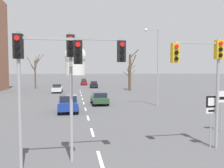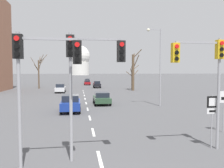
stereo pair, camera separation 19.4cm
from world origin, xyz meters
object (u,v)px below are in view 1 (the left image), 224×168
(traffic_signal_near_right, at_px, (204,65))
(street_lamp_right, at_px, (156,60))
(sedan_far_left, at_px, (84,82))
(sedan_near_left, at_px, (57,88))
(sedan_near_right, at_px, (94,84))
(sedan_far_right, at_px, (69,103))
(speed_limit_sign, at_px, (222,104))
(traffic_signal_near_left, at_px, (39,66))
(sedan_distant_centre, at_px, (99,98))
(traffic_signal_centre_tall, at_px, (88,64))
(sedan_mid_centre, at_px, (84,81))
(route_sign_post, at_px, (211,112))

(traffic_signal_near_right, distance_m, street_lamp_right, 14.34)
(street_lamp_right, xyz_separation_m, sedan_far_left, (-6.53, 41.65, -4.62))
(street_lamp_right, xyz_separation_m, sedan_near_left, (-12.57, 18.56, -4.54))
(traffic_signal_near_right, distance_m, sedan_near_right, 43.99)
(traffic_signal_near_right, bearing_deg, sedan_far_right, 120.84)
(street_lamp_right, bearing_deg, traffic_signal_near_right, -101.40)
(speed_limit_sign, height_order, sedan_far_left, speed_limit_sign)
(sedan_near_left, distance_m, sedan_far_right, 20.86)
(traffic_signal_near_left, xyz_separation_m, street_lamp_right, (10.69, 15.09, 1.13))
(sedan_distant_centre, bearing_deg, traffic_signal_centre_tall, -98.12)
(sedan_far_right, bearing_deg, street_lamp_right, 12.16)
(speed_limit_sign, bearing_deg, traffic_signal_centre_tall, -160.44)
(speed_limit_sign, xyz_separation_m, sedan_near_left, (-12.89, 29.78, -1.05))
(speed_limit_sign, xyz_separation_m, sedan_mid_centre, (-6.46, 64.21, -1.08))
(route_sign_post, bearing_deg, sedan_near_right, 93.10)
(sedan_mid_centre, xyz_separation_m, sedan_distant_centre, (-0.18, -50.66, -0.04))
(sedan_near_right, distance_m, sedan_far_left, 12.01)
(speed_limit_sign, height_order, sedan_near_left, speed_limit_sign)
(traffic_signal_near_left, bearing_deg, sedan_distant_centre, 75.90)
(traffic_signal_near_left, height_order, sedan_far_left, traffic_signal_near_left)
(speed_limit_sign, bearing_deg, sedan_near_right, 96.85)
(sedan_far_left, distance_m, sedan_distant_centre, 39.32)
(street_lamp_right, bearing_deg, traffic_signal_centre_tall, -121.09)
(route_sign_post, xyz_separation_m, sedan_distant_centre, (-4.07, 16.17, -1.14))
(route_sign_post, relative_size, sedan_mid_centre, 0.66)
(traffic_signal_near_left, relative_size, street_lamp_right, 0.62)
(traffic_signal_centre_tall, relative_size, sedan_far_left, 1.35)
(route_sign_post, bearing_deg, sedan_near_left, 107.68)
(traffic_signal_near_right, xyz_separation_m, sedan_far_right, (-7.09, 11.88, -3.50))
(traffic_signal_near_right, height_order, sedan_near_right, traffic_signal_near_right)
(traffic_signal_near_left, bearing_deg, sedan_near_right, 82.28)
(sedan_near_left, xyz_separation_m, sedan_near_right, (7.97, 11.24, 0.02))
(sedan_far_right, bearing_deg, speed_limit_sign, -41.56)
(sedan_far_right, bearing_deg, traffic_signal_centre_tall, -84.33)
(speed_limit_sign, bearing_deg, sedan_distant_centre, 116.09)
(traffic_signal_near_left, bearing_deg, traffic_signal_centre_tall, 18.49)
(route_sign_post, xyz_separation_m, sedan_near_left, (-10.33, 32.40, -1.07))
(sedan_near_right, xyz_separation_m, sedan_far_left, (-1.92, 11.85, -0.10))
(sedan_far_left, xyz_separation_m, sedan_far_right, (-3.40, -43.78, 0.10))
(traffic_signal_near_right, distance_m, traffic_signal_near_left, 7.93)
(sedan_mid_centre, bearing_deg, traffic_signal_centre_tall, -92.18)
(sedan_near_right, bearing_deg, traffic_signal_centre_tall, -95.30)
(sedan_near_right, bearing_deg, sedan_distant_centre, -93.56)
(sedan_near_left, xyz_separation_m, sedan_distant_centre, (6.26, -16.23, -0.07))
(sedan_near_right, distance_m, sedan_mid_centre, 23.24)
(street_lamp_right, distance_m, sedan_far_right, 11.11)
(sedan_mid_centre, bearing_deg, traffic_signal_near_left, -93.83)
(traffic_signal_near_right, bearing_deg, route_sign_post, 16.68)
(traffic_signal_near_right, bearing_deg, traffic_signal_centre_tall, -176.02)
(route_sign_post, relative_size, sedan_far_left, 0.66)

